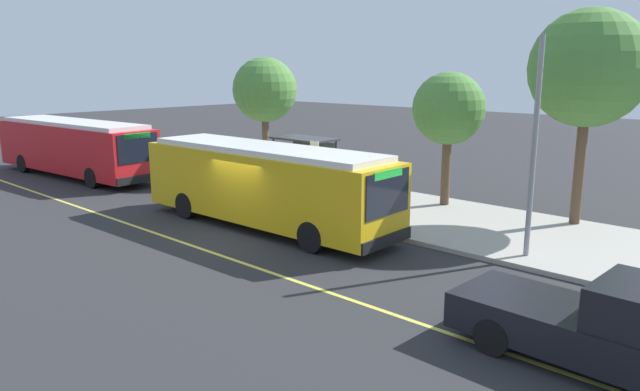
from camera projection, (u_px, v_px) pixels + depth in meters
ground_plane at (244, 232)px, 20.65m from camera, size 120.00×120.00×0.00m
sidewalk_curb at (353, 202)px, 24.93m from camera, size 44.00×6.40×0.15m
lane_stripe_center at (192, 245)px, 19.07m from camera, size 36.00×0.14×0.01m
transit_bus_main at (265, 183)px, 21.00m from camera, size 10.75×2.84×2.95m
transit_bus_second at (74, 146)px, 30.91m from camera, size 11.62×3.41×2.95m
pickup_truck at (609, 329)px, 11.02m from camera, size 5.45×2.14×1.85m
bus_shelter at (304, 153)px, 26.35m from camera, size 2.90×1.60×2.48m
waiting_bench at (312, 182)px, 26.32m from camera, size 1.60×0.48×0.95m
route_sign_post at (315, 166)px, 22.45m from camera, size 0.44×0.08×2.80m
street_tree_near_shelter at (265, 90)px, 29.67m from camera, size 3.25×3.25×6.03m
street_tree_upstreet at (449, 109)px, 23.38m from camera, size 2.88×2.88×5.36m
street_tree_downstreet at (589, 69)px, 20.10m from camera, size 4.04×4.04×7.50m
utility_pole at (534, 149)px, 16.94m from camera, size 0.16×0.16×6.40m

